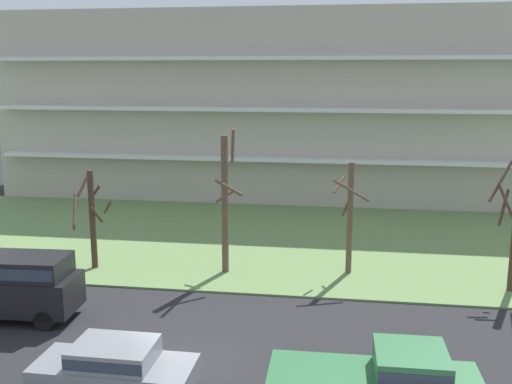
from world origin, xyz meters
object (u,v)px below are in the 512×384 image
at_px(tree_center, 225,202).
at_px(van_black_near_left, 5,281).
at_px(pickup_green_center_left, 383,383).
at_px(tree_right, 349,216).
at_px(tree_left, 92,217).
at_px(sedan_gray_center_right, 115,367).

xyz_separation_m(tree_center, van_black_near_left, (-6.92, -5.93, -1.85)).
bearing_deg(tree_center, pickup_green_center_left, -59.21).
bearing_deg(tree_center, tree_right, 7.15).
distance_m(tree_left, tree_right, 11.42).
bearing_deg(sedan_gray_center_right, tree_left, 116.84).
height_order(tree_right, sedan_gray_center_right, tree_right).
height_order(van_black_near_left, pickup_green_center_left, van_black_near_left).
distance_m(tree_left, tree_center, 6.09).
bearing_deg(pickup_green_center_left, van_black_near_left, 160.18).
bearing_deg(tree_left, tree_center, 2.88).
relative_size(tree_right, van_black_near_left, 0.95).
distance_m(tree_center, pickup_green_center_left, 12.35).
bearing_deg(tree_center, van_black_near_left, -139.38).
relative_size(van_black_near_left, pickup_green_center_left, 0.98).
xyz_separation_m(tree_center, sedan_gray_center_right, (-0.99, -10.43, -2.38)).
relative_size(tree_center, pickup_green_center_left, 1.19).
bearing_deg(sedan_gray_center_right, van_black_near_left, 143.22).
bearing_deg(sedan_gray_center_right, tree_center, 85.00).
bearing_deg(tree_right, tree_center, -172.85).
distance_m(van_black_near_left, sedan_gray_center_right, 7.46).
distance_m(tree_right, sedan_gray_center_right, 12.91).
xyz_separation_m(van_black_near_left, sedan_gray_center_right, (5.93, -4.50, -0.52)).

